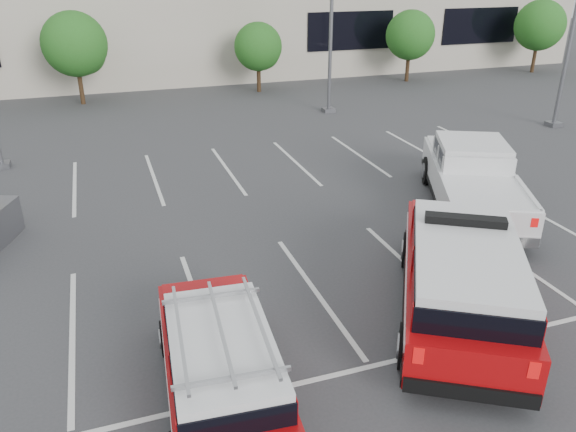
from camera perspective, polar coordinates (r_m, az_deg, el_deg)
The scene contains 12 objects.
ground at distance 13.32m, azimuth 2.81°, elevation -7.67°, with size 120.00×120.00×0.00m, color #37373A.
stall_markings at distance 17.08m, azimuth -2.71°, elevation -0.06°, with size 23.00×15.00×0.01m, color silver.
convention_building at distance 42.62m, azimuth -13.75°, elevation 20.57°, with size 60.00×16.99×13.20m.
tree_mid_left at distance 32.76m, azimuth -20.68°, elevation 15.83°, with size 3.37×3.37×4.85m.
tree_mid_right at distance 34.13m, azimuth -2.92°, elevation 16.65°, with size 2.77×2.77×3.99m.
tree_right at distance 38.07m, azimuth 12.39°, elevation 17.36°, with size 3.07×3.07×4.42m.
tree_far_right at distance 43.98m, azimuth 24.24°, elevation 17.11°, with size 3.37×3.37×4.85m.
light_pole_mid at distance 28.82m, azimuth 4.45°, elevation 20.56°, with size 0.90×0.60×10.24m.
light_pole_right at distance 28.85m, azimuth 27.24°, elevation 18.14°, with size 0.90×0.60×10.24m.
fire_chief_suv at distance 12.49m, azimuth 17.08°, elevation -6.42°, with size 5.09×6.49×2.18m.
white_pickup at distance 18.28m, azimuth 18.14°, elevation 3.11°, with size 4.88×6.93×2.02m.
ladder_suv at distance 10.02m, azimuth -6.87°, elevation -15.02°, with size 2.13×4.72×1.81m.
Camera 1 is at (-4.26, -10.46, 7.06)m, focal length 35.00 mm.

